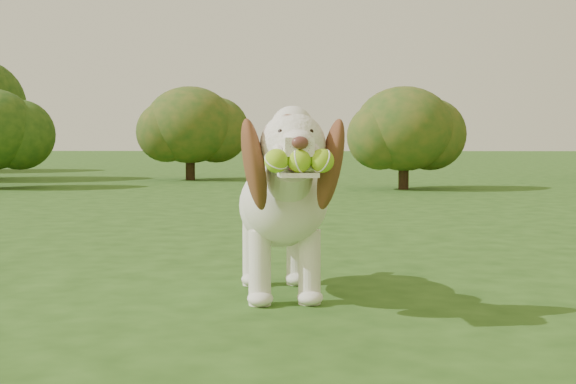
{
  "coord_description": "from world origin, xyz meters",
  "views": [
    {
      "loc": [
        -0.22,
        -2.62,
        0.62
      ],
      "look_at": [
        -0.32,
        0.25,
        0.43
      ],
      "focal_mm": 50.0,
      "sensor_mm": 36.0,
      "label": 1
    }
  ],
  "objects": [
    {
      "name": "shrub_b",
      "position": [
        -2.13,
        9.57,
        0.84
      ],
      "size": [
        1.38,
        1.38,
        1.43
      ],
      "color": "#382314",
      "rests_on": "ground"
    },
    {
      "name": "dog",
      "position": [
        -0.35,
        0.48,
        0.39
      ],
      "size": [
        0.48,
        1.13,
        0.74
      ],
      "rotation": [
        0.0,
        0.0,
        0.14
      ],
      "color": "white",
      "rests_on": "ground"
    },
    {
      "name": "ground",
      "position": [
        0.0,
        0.0,
        0.0
      ],
      "size": [
        80.0,
        80.0,
        0.0
      ],
      "primitive_type": "plane",
      "color": "#234513",
      "rests_on": "ground"
    },
    {
      "name": "shrub_c",
      "position": [
        0.88,
        7.37,
        0.75
      ],
      "size": [
        1.23,
        1.23,
        1.28
      ],
      "color": "#382314",
      "rests_on": "ground"
    }
  ]
}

